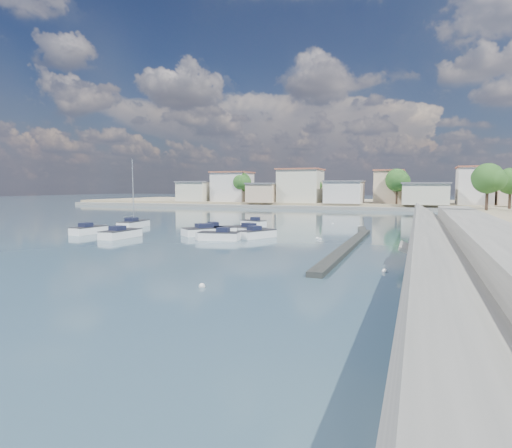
% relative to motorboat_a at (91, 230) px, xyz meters
% --- Properties ---
extents(ground, '(400.00, 400.00, 0.00)m').
position_rel_motorboat_a_xyz_m(ground, '(21.94, 28.78, -0.38)').
color(ground, '#27414E').
rests_on(ground, ground).
extents(seawall_walkway, '(5.00, 90.00, 1.80)m').
position_rel_motorboat_a_xyz_m(seawall_walkway, '(40.44, 1.78, 0.52)').
color(seawall_walkway, slate).
rests_on(seawall_walkway, ground).
extents(breakwater, '(2.00, 31.02, 0.35)m').
position_rel_motorboat_a_xyz_m(breakwater, '(28.84, 1.47, -0.21)').
color(breakwater, black).
rests_on(breakwater, ground).
extents(far_shore_land, '(160.00, 40.00, 1.40)m').
position_rel_motorboat_a_xyz_m(far_shore_land, '(21.94, 80.78, 0.32)').
color(far_shore_land, gray).
rests_on(far_shore_land, ground).
extents(far_shore_quay, '(160.00, 2.50, 0.80)m').
position_rel_motorboat_a_xyz_m(far_shore_quay, '(21.94, 59.78, 0.02)').
color(far_shore_quay, slate).
rests_on(far_shore_quay, ground).
extents(far_town, '(113.01, 12.80, 8.35)m').
position_rel_motorboat_a_xyz_m(far_town, '(32.65, 65.70, 4.56)').
color(far_town, beige).
rests_on(far_town, far_shore_land).
extents(shore_trees, '(74.56, 38.32, 7.92)m').
position_rel_motorboat_a_xyz_m(shore_trees, '(30.28, 56.90, 5.84)').
color(shore_trees, '#38281E').
rests_on(shore_trees, ground).
extents(motorboat_a, '(2.03, 4.81, 1.48)m').
position_rel_motorboat_a_xyz_m(motorboat_a, '(0.00, 0.00, 0.00)').
color(motorboat_a, white).
rests_on(motorboat_a, ground).
extents(motorboat_b, '(3.37, 4.43, 1.48)m').
position_rel_motorboat_a_xyz_m(motorboat_b, '(19.12, 3.07, -0.00)').
color(motorboat_b, white).
rests_on(motorboat_b, ground).
extents(motorboat_c, '(4.88, 3.89, 1.48)m').
position_rel_motorboat_a_xyz_m(motorboat_c, '(16.43, 5.87, 0.00)').
color(motorboat_c, white).
rests_on(motorboat_c, ground).
extents(motorboat_d, '(4.54, 2.29, 1.48)m').
position_rel_motorboat_a_xyz_m(motorboat_d, '(15.93, -0.27, -0.00)').
color(motorboat_d, white).
rests_on(motorboat_d, ground).
extents(motorboat_e, '(2.06, 5.31, 1.48)m').
position_rel_motorboat_a_xyz_m(motorboat_e, '(5.80, -1.83, -0.00)').
color(motorboat_e, white).
rests_on(motorboat_e, ground).
extents(motorboat_f, '(3.90, 2.51, 1.48)m').
position_rel_motorboat_a_xyz_m(motorboat_f, '(13.88, 14.64, -0.00)').
color(motorboat_f, white).
rests_on(motorboat_f, ground).
extents(motorboat_g, '(3.86, 3.87, 1.48)m').
position_rel_motorboat_a_xyz_m(motorboat_g, '(13.18, 4.93, 0.00)').
color(motorboat_g, white).
rests_on(motorboat_g, ground).
extents(motorboat_h, '(5.46, 5.85, 1.48)m').
position_rel_motorboat_a_xyz_m(motorboat_h, '(13.25, 3.91, -0.00)').
color(motorboat_h, white).
rests_on(motorboat_h, ground).
extents(sailboat, '(2.52, 6.09, 9.00)m').
position_rel_motorboat_a_xyz_m(sailboat, '(-0.23, 8.38, 0.04)').
color(sailboat, white).
rests_on(sailboat, ground).
extents(mooring_buoys, '(9.74, 41.11, 0.34)m').
position_rel_motorboat_a_xyz_m(mooring_buoys, '(26.26, 3.24, -0.33)').
color(mooring_buoys, silver).
rests_on(mooring_buoys, ground).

